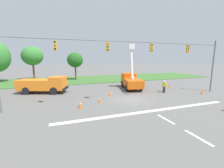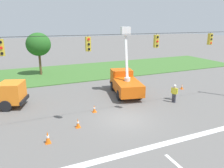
# 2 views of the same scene
# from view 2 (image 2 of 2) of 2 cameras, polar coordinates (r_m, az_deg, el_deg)

# --- Properties ---
(ground_plane) EXTENTS (200.00, 200.00, 0.00)m
(ground_plane) POSITION_cam_2_polar(r_m,az_deg,el_deg) (17.56, 3.43, -9.17)
(ground_plane) COLOR #605E5B
(grass_verge) EXTENTS (56.00, 12.00, 0.10)m
(grass_verge) POSITION_cam_2_polar(r_m,az_deg,el_deg) (33.77, -10.51, 3.03)
(grass_verge) COLOR #3D6B2D
(grass_verge) RESTS_ON ground
(lane_markings) EXTENTS (17.60, 15.25, 0.01)m
(lane_markings) POSITION_cam_2_polar(r_m,az_deg,el_deg) (13.40, 15.15, -18.44)
(lane_markings) COLOR silver
(lane_markings) RESTS_ON ground
(signal_gantry) EXTENTS (26.20, 0.33, 7.20)m
(signal_gantry) POSITION_cam_2_polar(r_m,az_deg,el_deg) (16.15, 3.60, 5.69)
(signal_gantry) COLOR slate
(signal_gantry) RESTS_ON ground
(tree_centre) EXTENTS (3.40, 2.96, 6.03)m
(tree_centre) POSITION_cam_2_polar(r_m,az_deg,el_deg) (32.58, -18.67, 9.75)
(tree_centre) COLOR brown
(tree_centre) RESTS_ON ground
(utility_truck_bucket_lift) EXTENTS (3.59, 6.23, 6.97)m
(utility_truck_bucket_lift) POSITION_cam_2_polar(r_m,az_deg,el_deg) (23.16, 3.46, 0.67)
(utility_truck_bucket_lift) COLOR #D6560F
(utility_truck_bucket_lift) RESTS_ON ground
(road_worker) EXTENTS (0.41, 0.57, 1.77)m
(road_worker) POSITION_cam_2_polar(r_m,az_deg,el_deg) (21.52, 15.96, -2.12)
(road_worker) COLOR #383842
(road_worker) RESTS_ON ground
(traffic_cone_foreground_left) EXTENTS (0.36, 0.36, 0.62)m
(traffic_cone_foreground_left) POSITION_cam_2_polar(r_m,az_deg,el_deg) (26.23, 17.79, -0.66)
(traffic_cone_foreground_left) COLOR orange
(traffic_cone_foreground_left) RESTS_ON ground
(traffic_cone_foreground_right) EXTENTS (0.36, 0.36, 0.81)m
(traffic_cone_foreground_right) POSITION_cam_2_polar(r_m,az_deg,el_deg) (14.78, -16.46, -13.23)
(traffic_cone_foreground_right) COLOR orange
(traffic_cone_foreground_right) RESTS_ON ground
(traffic_cone_mid_left) EXTENTS (0.36, 0.36, 0.71)m
(traffic_cone_mid_left) POSITION_cam_2_polar(r_m,az_deg,el_deg) (16.33, -8.90, -10.03)
(traffic_cone_mid_left) COLOR orange
(traffic_cone_mid_left) RESTS_ON ground
(traffic_cone_lane_edge_a) EXTENTS (0.36, 0.36, 0.65)m
(traffic_cone_lane_edge_a) POSITION_cam_2_polar(r_m,az_deg,el_deg) (18.78, -4.63, -6.43)
(traffic_cone_lane_edge_a) COLOR orange
(traffic_cone_lane_edge_a) RESTS_ON ground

